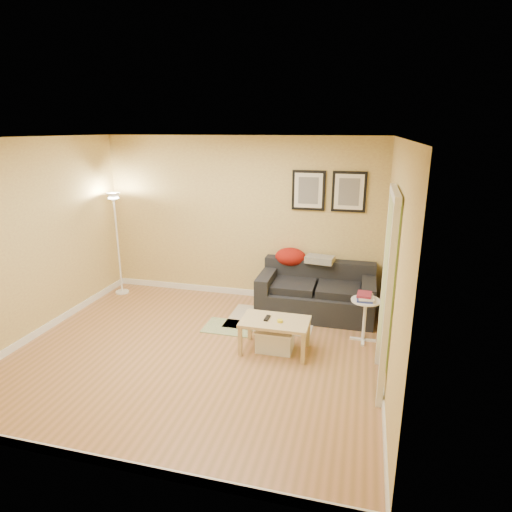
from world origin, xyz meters
name	(u,v)px	position (x,y,z in m)	size (l,w,h in m)	color
floor	(197,351)	(0.00, 0.00, 0.00)	(4.50, 4.50, 0.00)	#AF754B
ceiling	(188,138)	(0.00, 0.00, 2.60)	(4.50, 4.50, 0.00)	white
wall_back	(241,219)	(0.00, 2.00, 1.30)	(4.50, 4.50, 0.00)	#DBC670
wall_front	(89,324)	(0.00, -2.00, 1.30)	(4.50, 4.50, 0.00)	#DBC670
wall_left	(31,240)	(-2.25, 0.00, 1.30)	(4.00, 4.00, 0.00)	#DBC670
wall_right	(393,267)	(2.25, 0.00, 1.30)	(4.00, 4.00, 0.00)	#DBC670
baseboard_back	(241,292)	(0.00, 1.99, 0.05)	(4.50, 0.02, 0.10)	white
baseboard_front	(106,462)	(0.00, -1.99, 0.05)	(4.50, 0.02, 0.10)	white
baseboard_left	(45,328)	(-2.24, 0.00, 0.05)	(0.02, 4.00, 0.10)	white
baseboard_right	(382,372)	(2.24, 0.00, 0.05)	(0.02, 4.00, 0.10)	white
sofa	(316,290)	(1.31, 1.53, 0.38)	(1.70, 0.90, 0.75)	black
red_throw	(291,257)	(0.85, 1.85, 0.77)	(0.48, 0.36, 0.28)	maroon
plaid_throw	(320,259)	(1.31, 1.80, 0.78)	(0.42, 0.26, 0.10)	tan
framed_print_left	(309,190)	(1.08, 1.98, 1.80)	(0.50, 0.04, 0.60)	black
framed_print_right	(349,192)	(1.68, 1.98, 1.80)	(0.50, 0.04, 0.60)	black
area_rug	(271,319)	(0.71, 1.14, 0.01)	(1.25, 0.85, 0.01)	beige
green_runner	(229,327)	(0.19, 0.75, 0.01)	(0.70, 0.50, 0.01)	#668C4C
coffee_table	(275,336)	(0.95, 0.26, 0.21)	(0.84, 0.51, 0.42)	tan
remote_control	(267,318)	(0.84, 0.27, 0.43)	(0.05, 0.16, 0.02)	black
tape_roll	(280,321)	(1.01, 0.22, 0.44)	(0.07, 0.07, 0.03)	yellow
storage_bin	(275,339)	(0.94, 0.29, 0.14)	(0.46, 0.34, 0.29)	white
side_table	(364,320)	(2.02, 0.82, 0.29)	(0.38, 0.38, 0.58)	white
book_stack	(365,297)	(2.01, 0.82, 0.62)	(0.20, 0.27, 0.08)	navy
floor_lamp	(118,247)	(-2.00, 1.57, 0.81)	(0.22, 0.22, 1.72)	white
doorway	(386,296)	(2.20, -0.15, 1.02)	(0.12, 1.01, 2.13)	white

